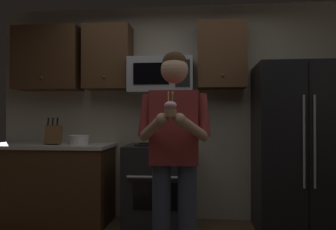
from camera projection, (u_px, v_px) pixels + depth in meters
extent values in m
cube|color=#B7AD99|center=(176.00, 112.00, 4.16)|extent=(4.40, 0.10, 2.60)
cube|color=black|center=(160.00, 186.00, 3.78)|extent=(0.76, 0.66, 0.92)
cube|color=black|center=(156.00, 196.00, 3.44)|extent=(0.48, 0.01, 0.28)
cylinder|color=#99999E|center=(156.00, 177.00, 3.42)|extent=(0.60, 0.03, 0.03)
cylinder|color=black|center=(142.00, 145.00, 3.66)|extent=(0.18, 0.18, 0.01)
cylinder|color=black|center=(175.00, 146.00, 3.62)|extent=(0.18, 0.18, 0.01)
cylinder|color=black|center=(146.00, 144.00, 3.94)|extent=(0.18, 0.18, 0.01)
cylinder|color=black|center=(177.00, 144.00, 3.90)|extent=(0.18, 0.18, 0.01)
cube|color=#9EA0A5|center=(161.00, 76.00, 3.91)|extent=(0.74, 0.40, 0.40)
cube|color=black|center=(151.00, 73.00, 3.71)|extent=(0.40, 0.01, 0.24)
cube|color=black|center=(183.00, 73.00, 3.68)|extent=(0.16, 0.01, 0.30)
cube|color=black|center=(298.00, 148.00, 3.59)|extent=(0.90, 0.72, 1.80)
cylinder|color=gray|center=(304.00, 141.00, 3.22)|extent=(0.02, 0.02, 0.90)
cylinder|color=gray|center=(315.00, 142.00, 3.21)|extent=(0.02, 0.02, 0.90)
cube|color=black|center=(309.00, 152.00, 3.23)|extent=(0.01, 0.01, 1.74)
cube|color=#4C301C|center=(48.00, 59.00, 4.10)|extent=(0.80, 0.34, 0.76)
sphere|color=brown|center=(41.00, 78.00, 3.92)|extent=(0.03, 0.03, 0.03)
cube|color=#4C301C|center=(108.00, 58.00, 4.02)|extent=(0.55, 0.34, 0.76)
sphere|color=brown|center=(104.00, 77.00, 3.84)|extent=(0.03, 0.03, 0.03)
cube|color=#4C301C|center=(222.00, 56.00, 3.89)|extent=(0.55, 0.34, 0.76)
sphere|color=brown|center=(223.00, 75.00, 3.71)|extent=(0.03, 0.03, 0.03)
cube|color=#4C301C|center=(50.00, 185.00, 3.93)|extent=(1.40, 0.62, 0.88)
cube|color=beige|center=(50.00, 146.00, 3.93)|extent=(1.44, 0.66, 0.04)
cube|color=brown|center=(53.00, 135.00, 3.88)|extent=(0.16, 0.15, 0.24)
cylinder|color=black|center=(48.00, 122.00, 3.86)|extent=(0.02, 0.04, 0.09)
cylinder|color=black|center=(53.00, 122.00, 3.86)|extent=(0.02, 0.04, 0.09)
cylinder|color=black|center=(57.00, 122.00, 3.85)|extent=(0.02, 0.04, 0.09)
cylinder|color=white|center=(79.00, 140.00, 3.89)|extent=(0.22, 0.22, 0.10)
torus|color=white|center=(79.00, 136.00, 3.90)|extent=(0.23, 0.23, 0.01)
cylinder|color=#383F59|center=(162.00, 218.00, 2.66)|extent=(0.15, 0.15, 0.86)
cylinder|color=#383F59|center=(187.00, 219.00, 2.64)|extent=(0.15, 0.15, 0.86)
cube|color=maroon|center=(174.00, 128.00, 2.66)|extent=(0.38, 0.22, 0.58)
sphere|color=tan|center=(174.00, 70.00, 2.66)|extent=(0.22, 0.22, 0.22)
sphere|color=#382314|center=(175.00, 64.00, 2.68)|extent=(0.20, 0.20, 0.20)
cylinder|color=maroon|center=(146.00, 116.00, 2.65)|extent=(0.15, 0.18, 0.35)
cylinder|color=tan|center=(152.00, 128.00, 2.49)|extent=(0.26, 0.33, 0.21)
sphere|color=tan|center=(162.00, 119.00, 2.35)|extent=(0.09, 0.09, 0.09)
cylinder|color=maroon|center=(203.00, 116.00, 2.61)|extent=(0.15, 0.18, 0.35)
cylinder|color=tan|center=(193.00, 129.00, 2.46)|extent=(0.26, 0.33, 0.21)
sphere|color=tan|center=(179.00, 119.00, 2.34)|extent=(0.09, 0.09, 0.09)
cylinder|color=#A87F56|center=(170.00, 112.00, 2.32)|extent=(0.08, 0.08, 0.06)
ellipsoid|color=#F2B2CC|center=(170.00, 105.00, 2.32)|extent=(0.09, 0.09, 0.06)
cylinder|color=#4CBF66|center=(173.00, 99.00, 2.32)|extent=(0.01, 0.01, 0.06)
ellipsoid|color=#FFD159|center=(173.00, 93.00, 2.32)|extent=(0.01, 0.01, 0.02)
cylinder|color=#F2D84C|center=(168.00, 99.00, 2.33)|extent=(0.01, 0.01, 0.06)
ellipsoid|color=#FFD159|center=(168.00, 93.00, 2.33)|extent=(0.01, 0.01, 0.02)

